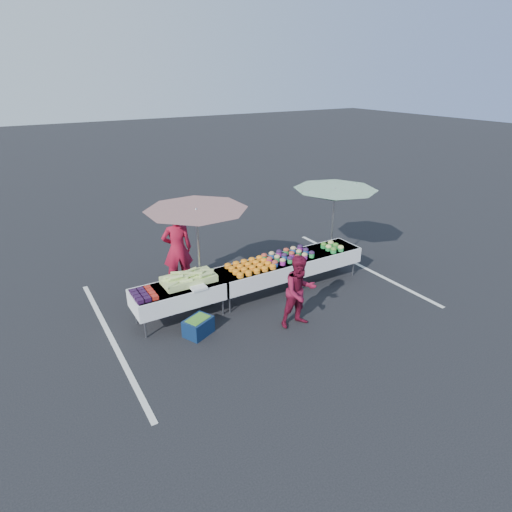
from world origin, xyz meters
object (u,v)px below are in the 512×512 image
umbrella_left (197,218)px  storage_bin (198,326)px  vendor (177,249)px  customer (300,292)px  table_left (179,294)px  table_center (256,273)px  table_right (320,257)px  umbrella_right (335,196)px

umbrella_left → storage_bin: (-0.56, -1.10, -1.77)m
vendor → customer: size_ratio=1.26×
table_left → vendor: bearing=68.7°
table_left → table_center: 1.80m
table_left → umbrella_left: (0.64, 0.40, 1.37)m
table_right → umbrella_right: (0.69, 0.42, 1.30)m
table_center → umbrella_right: bearing=9.5°
customer → umbrella_right: umbrella_right is taller
umbrella_left → customer: bearing=-54.5°
umbrella_right → storage_bin: size_ratio=3.42×
table_center → umbrella_left: 1.84m
customer → umbrella_right: size_ratio=0.68×
table_center → vendor: vendor is taller
table_left → storage_bin: table_left is taller
table_center → umbrella_right: 2.84m
vendor → table_right: bearing=166.8°
vendor → umbrella_right: bearing=176.7°
umbrella_left → table_center: bearing=-19.1°
umbrella_left → storage_bin: size_ratio=4.24×
table_center → storage_bin: (-1.71, -0.70, -0.40)m
vendor → umbrella_left: (0.10, -1.00, 1.02)m
table_left → customer: customer is taller
table_left → storage_bin: size_ratio=2.90×
vendor → storage_bin: bearing=89.1°
umbrella_left → umbrella_right: size_ratio=1.24×
table_right → umbrella_left: size_ratio=0.68×
customer → table_left: bearing=148.6°
table_center → table_right: same height
table_right → storage_bin: 3.61m
umbrella_left → vendor: bearing=95.6°
customer → storage_bin: (-1.85, 0.71, -0.56)m
table_right → umbrella_right: bearing=31.2°
vendor → customer: (1.39, -2.81, -0.19)m
vendor → umbrella_left: size_ratio=0.69×
table_left → table_right: size_ratio=1.00×
table_left → umbrella_right: bearing=5.5°
table_right → umbrella_right: 1.53m
vendor → umbrella_left: 1.43m
umbrella_right → customer: bearing=-142.1°
umbrella_right → table_right: bearing=-148.8°
storage_bin → table_center: bearing=-2.1°
storage_bin → customer: bearing=-45.4°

